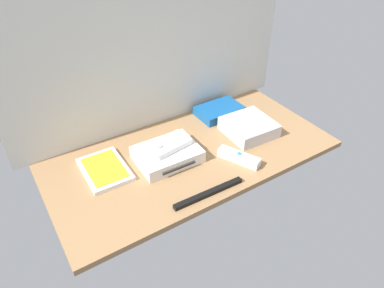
# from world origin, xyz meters

# --- Properties ---
(ground_plane) EXTENTS (1.00, 0.48, 0.02)m
(ground_plane) POSITION_xyz_m (0.00, 0.00, -0.01)
(ground_plane) COLOR #936D47
(ground_plane) RESTS_ON ground
(back_wall) EXTENTS (1.10, 0.01, 0.64)m
(back_wall) POSITION_xyz_m (0.00, 0.25, 0.32)
(back_wall) COLOR silver
(back_wall) RESTS_ON ground
(game_console) EXTENTS (0.21, 0.17, 0.04)m
(game_console) POSITION_xyz_m (-0.09, 0.02, 0.02)
(game_console) COLOR white
(game_console) RESTS_ON ground_plane
(mini_computer) EXTENTS (0.18, 0.18, 0.05)m
(mini_computer) POSITION_xyz_m (0.25, -0.01, 0.03)
(mini_computer) COLOR silver
(mini_computer) RESTS_ON ground_plane
(game_case) EXTENTS (0.14, 0.19, 0.02)m
(game_case) POSITION_xyz_m (-0.29, 0.07, 0.01)
(game_case) COLOR white
(game_case) RESTS_ON ground_plane
(network_router) EXTENTS (0.18, 0.12, 0.03)m
(network_router) POSITION_xyz_m (0.23, 0.16, 0.02)
(network_router) COLOR #145193
(network_router) RESTS_ON ground_plane
(remote_wand) EXTENTS (0.09, 0.15, 0.03)m
(remote_wand) POSITION_xyz_m (0.11, -0.12, 0.02)
(remote_wand) COLOR white
(remote_wand) RESTS_ON ground_plane
(remote_classic_pad) EXTENTS (0.15, 0.10, 0.02)m
(remote_classic_pad) POSITION_xyz_m (-0.08, 0.02, 0.05)
(remote_classic_pad) COLOR white
(remote_classic_pad) RESTS_ON game_console
(sensor_bar) EXTENTS (0.24, 0.02, 0.01)m
(sensor_bar) POSITION_xyz_m (-0.07, -0.20, 0.01)
(sensor_bar) COLOR black
(sensor_bar) RESTS_ON ground_plane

